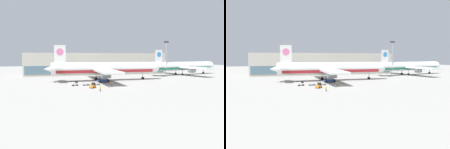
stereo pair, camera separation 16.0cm
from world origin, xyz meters
The scene contains 13 objects.
ground_plane centered at (0.00, 0.00, 0.00)m, with size 400.00×400.00×0.00m, color gray.
terminal_building centered at (3.57, 61.10, 6.99)m, with size 90.00×18.20×14.00m.
light_mast centered at (41.16, 37.29, 12.29)m, with size 2.80×0.50×20.98m.
airplane_main centered at (-0.37, 22.93, 5.84)m, with size 58.07×48.14×17.00m.
airplane_distant centered at (56.39, 42.94, 5.44)m, with size 53.52×45.31×15.84m.
scissor_lift_loader centered at (-2.18, 16.82, 1.87)m, with size 5.25×3.45×4.80m.
baggage_tug_foreground centered at (-16.13, 7.73, 0.88)m, with size 2.66×2.02×2.00m.
baggage_tug_mid centered at (-10.35, -0.81, 0.88)m, with size 2.68×2.78×2.00m.
baggage_dolly_lead centered at (-11.66, 7.43, 0.39)m, with size 3.77×1.86×0.48m.
baggage_dolly_second centered at (-7.30, 7.42, 0.39)m, with size 3.77×1.86×0.48m.
ground_crew_near centered at (-2.26, 3.08, 1.07)m, with size 0.23×0.57×1.80m.
ground_crew_far centered at (-9.35, -9.29, 1.05)m, with size 0.55×0.30×1.78m.
traffic_cone_near centered at (-3.86, -1.16, 0.30)m, with size 0.40×0.40×0.62m.
Camera 1 is at (-24.70, -80.96, 11.85)m, focal length 35.00 mm.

